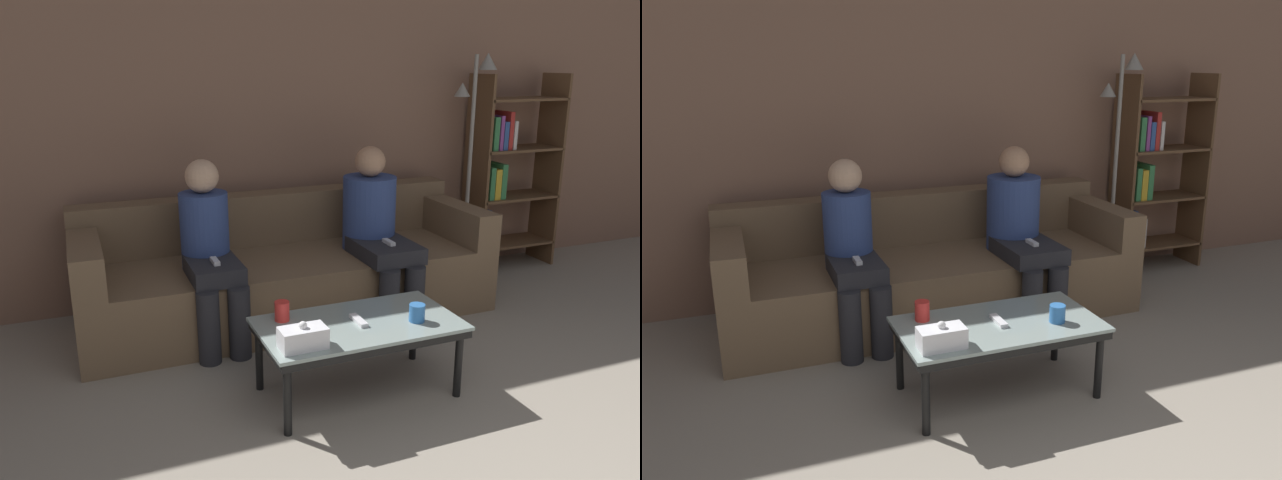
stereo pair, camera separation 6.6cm
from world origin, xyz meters
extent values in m
cube|color=#8C6651|center=(0.00, 3.80, 1.30)|extent=(12.00, 0.06, 2.60)
cube|color=brown|center=(0.00, 3.22, 0.22)|extent=(2.71, 0.91, 0.43)
cube|color=brown|center=(0.00, 3.57, 0.61)|extent=(2.71, 0.20, 0.36)
cube|color=brown|center=(-1.26, 3.22, 0.56)|extent=(0.18, 0.91, 0.25)
cube|color=brown|center=(1.26, 3.22, 0.56)|extent=(0.18, 0.91, 0.25)
cube|color=#8C9E99|center=(-0.01, 2.12, 0.39)|extent=(1.03, 0.55, 0.02)
cube|color=black|center=(-0.01, 2.12, 0.36)|extent=(1.01, 0.54, 0.04)
cylinder|color=black|center=(-0.48, 1.90, 0.17)|extent=(0.04, 0.04, 0.34)
cylinder|color=black|center=(0.45, 1.90, 0.17)|extent=(0.04, 0.04, 0.34)
cylinder|color=black|center=(-0.48, 2.35, 0.17)|extent=(0.04, 0.04, 0.34)
cylinder|color=black|center=(0.45, 2.35, 0.17)|extent=(0.04, 0.04, 0.34)
cylinder|color=#3372BF|center=(0.27, 2.02, 0.44)|extent=(0.08, 0.08, 0.09)
cylinder|color=red|center=(-0.36, 2.29, 0.45)|extent=(0.08, 0.08, 0.10)
cube|color=white|center=(-0.38, 1.95, 0.45)|extent=(0.22, 0.12, 0.10)
sphere|color=white|center=(-0.38, 1.95, 0.51)|extent=(0.04, 0.04, 0.04)
cube|color=white|center=(-0.01, 2.12, 0.41)|extent=(0.04, 0.15, 0.02)
cube|color=brown|center=(1.71, 3.57, 0.79)|extent=(0.02, 0.32, 1.57)
cube|color=brown|center=(2.43, 3.57, 0.79)|extent=(0.02, 0.32, 1.57)
cube|color=brown|center=(2.07, 3.57, 0.20)|extent=(0.72, 0.32, 0.02)
cube|color=#33569E|center=(1.79, 3.57, 0.36)|extent=(0.03, 0.24, 0.31)
cube|color=silver|center=(1.83, 3.57, 0.34)|extent=(0.05, 0.24, 0.28)
cube|color=silver|center=(1.88, 3.57, 0.33)|extent=(0.03, 0.24, 0.24)
cube|color=brown|center=(2.07, 3.57, 0.59)|extent=(0.72, 0.32, 0.02)
cube|color=#38844C|center=(1.79, 3.57, 0.73)|extent=(0.04, 0.24, 0.26)
cube|color=gold|center=(1.85, 3.57, 0.72)|extent=(0.05, 0.24, 0.24)
cube|color=#38844C|center=(1.90, 3.57, 0.74)|extent=(0.05, 0.24, 0.28)
cube|color=brown|center=(2.07, 3.57, 0.98)|extent=(0.72, 0.32, 0.02)
cube|color=#38844C|center=(1.79, 3.57, 1.12)|extent=(0.04, 0.24, 0.26)
cube|color=#8E4293|center=(1.84, 3.57, 1.13)|extent=(0.03, 0.24, 0.27)
cube|color=#33569E|center=(1.88, 3.57, 1.10)|extent=(0.04, 0.24, 0.22)
cube|color=red|center=(1.93, 3.57, 1.14)|extent=(0.04, 0.24, 0.29)
cube|color=silver|center=(1.97, 3.57, 1.11)|extent=(0.03, 0.24, 0.22)
cube|color=brown|center=(2.07, 3.57, 1.38)|extent=(0.72, 0.32, 0.02)
cylinder|color=gray|center=(1.53, 3.42, 0.01)|extent=(0.26, 0.26, 0.02)
cylinder|color=gray|center=(1.53, 3.42, 0.86)|extent=(0.03, 0.03, 1.72)
cone|color=gray|center=(1.63, 3.42, 1.67)|extent=(0.14, 0.14, 0.12)
cone|color=gray|center=(1.45, 3.46, 1.47)|extent=(0.12, 0.12, 0.10)
cylinder|color=#28282D|center=(-0.65, 2.74, 0.22)|extent=(0.13, 0.13, 0.43)
cylinder|color=#28282D|center=(-0.47, 2.74, 0.22)|extent=(0.13, 0.13, 0.43)
cube|color=#28282D|center=(-0.56, 2.96, 0.49)|extent=(0.30, 0.43, 0.10)
cylinder|color=#334784|center=(-0.56, 3.17, 0.67)|extent=(0.30, 0.30, 0.47)
sphere|color=#DBAD89|center=(-0.56, 3.17, 1.01)|extent=(0.20, 0.20, 0.20)
cube|color=white|center=(-0.56, 2.91, 0.55)|extent=(0.04, 0.12, 0.02)
cylinder|color=#28282D|center=(0.47, 2.69, 0.22)|extent=(0.13, 0.13, 0.43)
cylinder|color=#28282D|center=(0.65, 2.69, 0.22)|extent=(0.13, 0.13, 0.43)
cube|color=#28282D|center=(0.56, 2.93, 0.49)|extent=(0.36, 0.48, 0.10)
cylinder|color=#334784|center=(0.56, 3.17, 0.68)|extent=(0.36, 0.36, 0.49)
sphere|color=tan|center=(0.56, 3.17, 1.03)|extent=(0.20, 0.20, 0.20)
cube|color=white|center=(0.56, 2.88, 0.55)|extent=(0.04, 0.12, 0.02)
camera|label=1|loc=(-1.29, -0.51, 1.69)|focal=35.00mm
camera|label=2|loc=(-1.23, -0.54, 1.69)|focal=35.00mm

